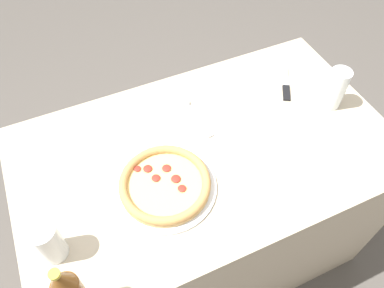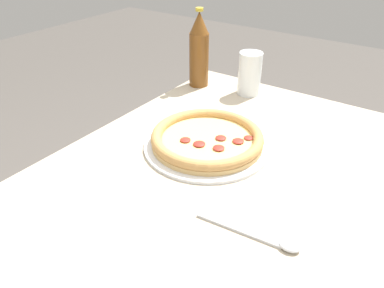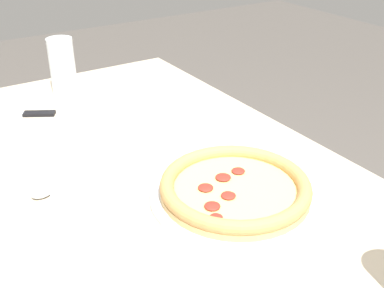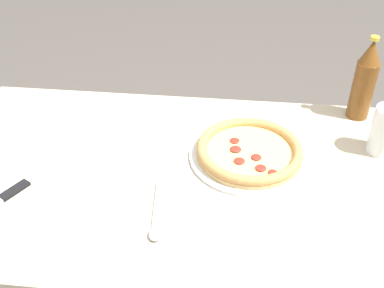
{
  "view_description": "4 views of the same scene",
  "coord_description": "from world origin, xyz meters",
  "px_view_note": "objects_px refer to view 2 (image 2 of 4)",
  "views": [
    {
      "loc": [
        -0.35,
        -0.66,
        1.76
      ],
      "look_at": [
        -0.06,
        -0.01,
        0.84
      ],
      "focal_mm": 35.0,
      "sensor_mm": 36.0,
      "label": 1
    },
    {
      "loc": [
        0.49,
        0.34,
        1.27
      ],
      "look_at": [
        -0.08,
        -0.06,
        0.85
      ],
      "focal_mm": 35.0,
      "sensor_mm": 36.0,
      "label": 2
    },
    {
      "loc": [
        -0.76,
        0.38,
        1.28
      ],
      "look_at": [
        -0.05,
        -0.08,
        0.83
      ],
      "focal_mm": 45.0,
      "sensor_mm": 36.0,
      "label": 3
    },
    {
      "loc": [
        -0.14,
        0.92,
        1.56
      ],
      "look_at": [
        -0.03,
        -0.04,
        0.84
      ],
      "focal_mm": 45.0,
      "sensor_mm": 36.0,
      "label": 4
    }
  ],
  "objects_px": {
    "pizza_margherita": "(207,140)",
    "spoon": "(261,235)",
    "glass_orange_juice": "(250,74)",
    "beer_bottle": "(199,50)"
  },
  "relations": [
    {
      "from": "glass_orange_juice",
      "to": "beer_bottle",
      "type": "xyz_separation_m",
      "value": [
        0.03,
        -0.17,
        0.05
      ]
    },
    {
      "from": "glass_orange_juice",
      "to": "spoon",
      "type": "height_order",
      "value": "glass_orange_juice"
    },
    {
      "from": "pizza_margherita",
      "to": "glass_orange_juice",
      "type": "xyz_separation_m",
      "value": [
        -0.35,
        -0.07,
        0.04
      ]
    },
    {
      "from": "pizza_margherita",
      "to": "spoon",
      "type": "distance_m",
      "value": 0.32
    },
    {
      "from": "pizza_margherita",
      "to": "spoon",
      "type": "height_order",
      "value": "pizza_margherita"
    },
    {
      "from": "spoon",
      "to": "beer_bottle",
      "type": "bearing_deg",
      "value": -136.94
    },
    {
      "from": "spoon",
      "to": "pizza_margherita",
      "type": "bearing_deg",
      "value": -129.53
    },
    {
      "from": "pizza_margherita",
      "to": "glass_orange_juice",
      "type": "height_order",
      "value": "glass_orange_juice"
    },
    {
      "from": "pizza_margherita",
      "to": "glass_orange_juice",
      "type": "relative_size",
      "value": 2.34
    },
    {
      "from": "glass_orange_juice",
      "to": "spoon",
      "type": "bearing_deg",
      "value": 29.65
    }
  ]
}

